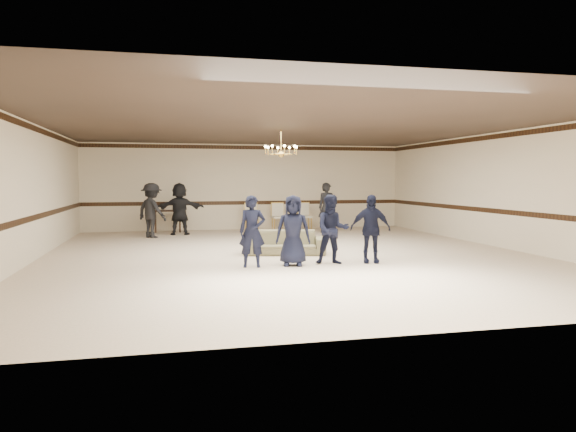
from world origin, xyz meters
name	(u,v)px	position (x,y,z in m)	size (l,w,h in m)	color
room	(290,191)	(0.00, 0.00, 1.60)	(12.01, 14.01, 3.21)	beige
chair_rail	(248,203)	(0.00, 6.99, 1.00)	(12.00, 0.02, 0.14)	black
crown_molding	(247,147)	(0.00, 6.99, 3.08)	(12.00, 0.02, 0.14)	black
chandelier	(281,142)	(0.00, 1.00, 2.88)	(0.94, 0.94, 0.89)	gold
boy_a	(252,231)	(-1.20, -1.64, 0.77)	(0.56, 0.37, 1.55)	black
boy_b	(293,230)	(-0.30, -1.64, 0.77)	(0.76, 0.49, 1.55)	black
boy_c	(332,230)	(0.60, -1.64, 0.77)	(0.75, 0.59, 1.55)	black
boy_d	(370,229)	(1.50, -1.64, 0.77)	(0.91, 0.38, 1.55)	black
settee	(285,242)	(-0.10, 0.13, 0.30)	(2.06, 0.80, 0.60)	#6C6548
adult_left	(152,210)	(-3.46, 4.75, 0.88)	(1.14, 0.66, 1.77)	black
adult_mid	(180,209)	(-2.56, 5.45, 0.88)	(1.64, 0.52, 1.77)	black
adult_right	(327,208)	(2.54, 5.05, 0.88)	(0.64, 0.42, 1.77)	black
banquet_chair_left	(252,217)	(0.04, 6.23, 0.50)	(0.49, 0.49, 1.00)	beige
banquet_chair_mid	(279,217)	(1.04, 6.23, 0.50)	(0.49, 0.49, 1.00)	beige
banquet_chair_right	(305,216)	(2.04, 6.23, 0.50)	(0.49, 0.49, 1.00)	beige
console_table	(168,221)	(-2.96, 6.43, 0.40)	(0.95, 0.40, 0.80)	black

